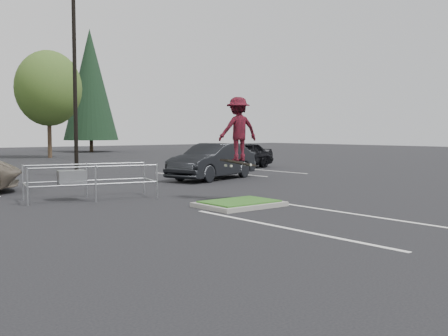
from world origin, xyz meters
TOP-DOWN VIEW (x-y plane):
  - ground at (0.00, 0.00)m, footprint 120.00×120.00m
  - grass_median at (0.00, 0.00)m, footprint 2.20×1.60m
  - stall_lines at (-1.35, 6.02)m, footprint 22.62×17.60m
  - light_pole at (0.50, 12.00)m, footprint 0.70×0.60m
  - decid_c at (5.99, 29.83)m, footprint 5.12×5.12m
  - conif_c at (14.00, 39.50)m, footprint 5.50×5.50m
  - cart_corral at (-2.92, 4.10)m, footprint 4.01×2.18m
  - skateboarder at (0.81, 1.00)m, footprint 1.34×0.94m
  - car_r_charc at (4.50, 7.00)m, footprint 4.98×3.02m
  - car_r_black at (10.00, 11.50)m, footprint 4.55×2.29m

SIDE VIEW (x-z plane):
  - ground at x=0.00m, z-range 0.00..0.00m
  - stall_lines at x=-1.35m, z-range 0.00..0.01m
  - grass_median at x=0.00m, z-range 0.00..0.16m
  - cart_corral at x=-2.92m, z-range 0.14..1.22m
  - car_r_black at x=10.00m, z-range 0.00..1.49m
  - car_r_charc at x=4.50m, z-range 0.00..1.55m
  - skateboarder at x=0.81m, z-range 1.07..3.15m
  - light_pole at x=0.50m, z-range -0.50..9.62m
  - decid_c at x=5.99m, z-range 1.06..9.45m
  - conif_c at x=14.00m, z-range 0.60..13.10m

